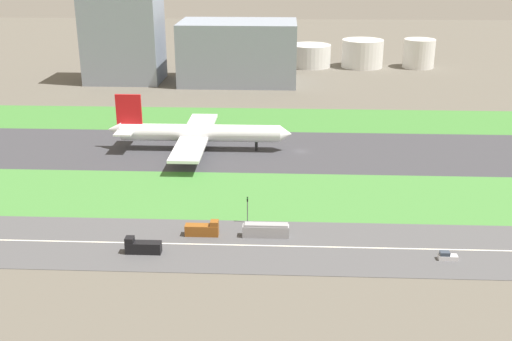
% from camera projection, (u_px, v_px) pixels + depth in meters
% --- Properties ---
extents(ground_plane, '(800.00, 800.00, 0.00)m').
position_uv_depth(ground_plane, '(301.00, 151.00, 218.12)').
color(ground_plane, '#5B564C').
extents(runway, '(280.00, 46.00, 0.10)m').
position_uv_depth(runway, '(301.00, 151.00, 218.10)').
color(runway, '#38383D').
rests_on(runway, ground_plane).
extents(grass_median_north, '(280.00, 36.00, 0.10)m').
position_uv_depth(grass_median_north, '(299.00, 120.00, 256.51)').
color(grass_median_north, '#3D7A33').
rests_on(grass_median_north, ground_plane).
extents(grass_median_south, '(280.00, 36.00, 0.10)m').
position_uv_depth(grass_median_south, '(304.00, 196.00, 179.69)').
color(grass_median_south, '#427F38').
rests_on(grass_median_south, ground_plane).
extents(highway, '(280.00, 28.00, 0.10)m').
position_uv_depth(highway, '(307.00, 247.00, 149.70)').
color(highway, '#4C4C4F').
rests_on(highway, ground_plane).
extents(highway_centerline, '(266.00, 0.50, 0.01)m').
position_uv_depth(highway_centerline, '(307.00, 246.00, 149.68)').
color(highway_centerline, silver).
rests_on(highway_centerline, highway).
extents(airliner, '(65.00, 56.00, 19.70)m').
position_uv_depth(airliner, '(196.00, 133.00, 217.57)').
color(airliner, white).
rests_on(airliner, runway).
extents(truck_0, '(8.40, 2.50, 4.00)m').
position_uv_depth(truck_0, '(203.00, 229.00, 154.96)').
color(truck_0, brown).
rests_on(truck_0, highway).
extents(car_0, '(4.40, 1.80, 2.00)m').
position_uv_depth(car_0, '(447.00, 256.00, 143.32)').
color(car_0, silver).
rests_on(car_0, highway).
extents(bus_0, '(11.60, 2.50, 3.50)m').
position_uv_depth(bus_0, '(266.00, 230.00, 154.22)').
color(bus_0, '#99999E').
rests_on(bus_0, highway).
extents(truck_1, '(8.40, 2.50, 4.00)m').
position_uv_depth(truck_1, '(142.00, 247.00, 146.16)').
color(truck_1, black).
rests_on(truck_1, highway).
extents(traffic_light, '(0.36, 0.50, 7.20)m').
position_uv_depth(traffic_light, '(247.00, 208.00, 161.07)').
color(traffic_light, '#4C4C51').
rests_on(traffic_light, highway).
extents(terminal_building, '(38.58, 29.29, 53.34)m').
position_uv_depth(terminal_building, '(123.00, 30.00, 319.60)').
color(terminal_building, gray).
rests_on(terminal_building, ground_plane).
extents(hangar_building, '(59.76, 38.02, 31.37)m').
position_uv_depth(hangar_building, '(238.00, 52.00, 320.81)').
color(hangar_building, gray).
rests_on(hangar_building, ground_plane).
extents(fuel_tank_west, '(23.78, 23.78, 12.84)m').
position_uv_depth(fuel_tank_west, '(310.00, 56.00, 364.48)').
color(fuel_tank_west, silver).
rests_on(fuel_tank_west, ground_plane).
extents(fuel_tank_centre, '(24.04, 24.04, 15.94)m').
position_uv_depth(fuel_tank_centre, '(362.00, 53.00, 362.62)').
color(fuel_tank_centre, silver).
rests_on(fuel_tank_centre, ground_plane).
extents(fuel_tank_east, '(18.01, 18.01, 16.48)m').
position_uv_depth(fuel_tank_east, '(419.00, 53.00, 361.10)').
color(fuel_tank_east, silver).
rests_on(fuel_tank_east, ground_plane).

